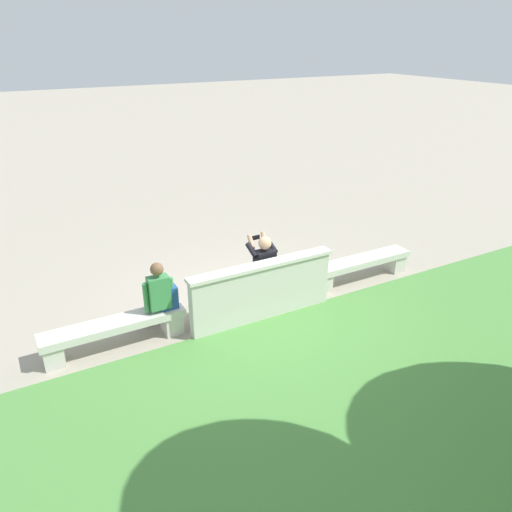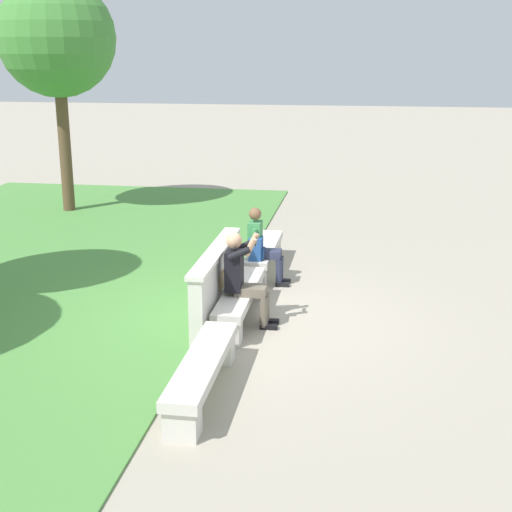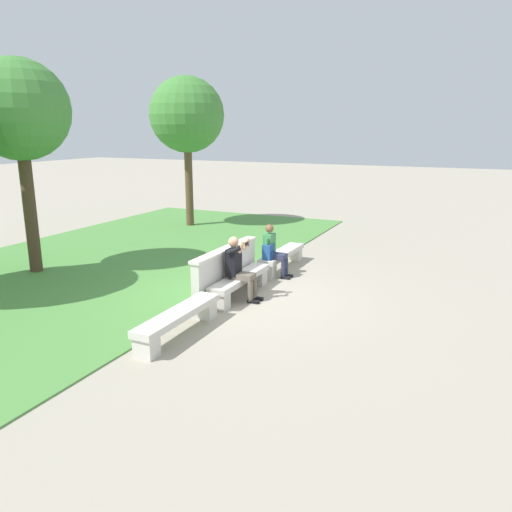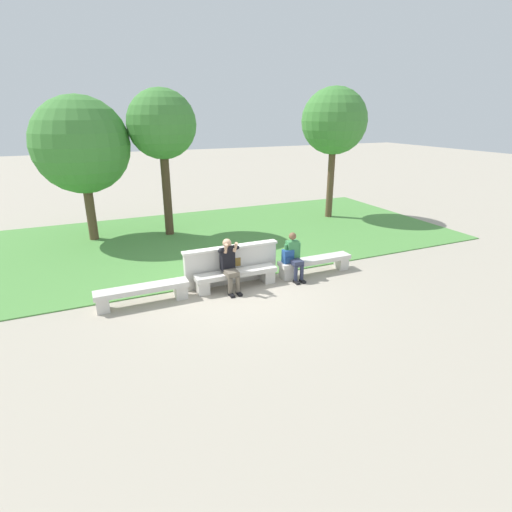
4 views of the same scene
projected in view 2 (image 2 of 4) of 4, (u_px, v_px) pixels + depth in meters
The scene contains 9 objects.
ground_plane at pixel (240, 319), 10.10m from camera, with size 80.00×80.00×0.00m, color #A89E8C.
bench_main at pixel (203, 370), 7.80m from camera, with size 2.15×0.40×0.45m.
bench_near at pixel (240, 299), 10.02m from camera, with size 2.15×0.40×0.45m.
bench_mid at pixel (264, 253), 12.24m from camera, with size 2.15×0.40×0.45m.
backrest_wall_with_plaque at pixel (216, 283), 10.01m from camera, with size 2.55×0.24×1.01m.
person_photographer at pixel (243, 274), 9.68m from camera, with size 0.48×0.73×1.32m.
person_distant at pixel (262, 244), 11.45m from camera, with size 0.48×0.67×1.26m.
backpack at pixel (256, 249), 11.34m from camera, with size 0.28×0.24×0.43m.
tree_right_background at pixel (57, 39), 15.74m from camera, with size 2.61×2.61×5.22m.
Camera 2 is at (-9.30, -1.68, 3.68)m, focal length 50.00 mm.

